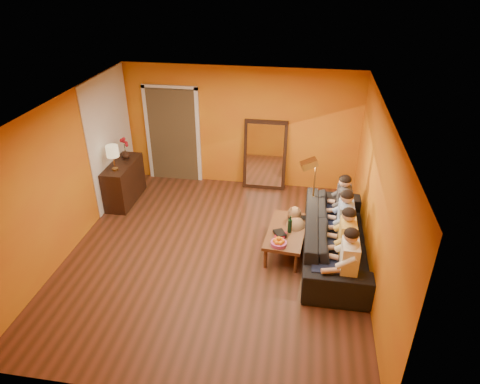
% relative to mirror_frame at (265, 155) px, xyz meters
% --- Properties ---
extents(room_shell, '(5.00, 5.50, 2.60)m').
position_rel_mirror_frame_xyz_m(room_shell, '(-0.55, -2.26, 0.54)').
color(room_shell, brown).
rests_on(room_shell, ground).
extents(white_accent, '(0.02, 1.90, 2.58)m').
position_rel_mirror_frame_xyz_m(white_accent, '(-3.04, -0.88, 0.54)').
color(white_accent, white).
rests_on(white_accent, wall_left).
extents(doorway_recess, '(1.06, 0.30, 2.10)m').
position_rel_mirror_frame_xyz_m(doorway_recess, '(-2.05, 0.20, 0.29)').
color(doorway_recess, '#3F2D19').
rests_on(doorway_recess, floor).
extents(door_jamb_left, '(0.08, 0.06, 2.20)m').
position_rel_mirror_frame_xyz_m(door_jamb_left, '(-2.62, 0.08, 0.29)').
color(door_jamb_left, white).
rests_on(door_jamb_left, wall_back).
extents(door_jamb_right, '(0.08, 0.06, 2.20)m').
position_rel_mirror_frame_xyz_m(door_jamb_right, '(-1.48, 0.08, 0.29)').
color(door_jamb_right, white).
rests_on(door_jamb_right, wall_back).
extents(door_header, '(1.22, 0.06, 0.08)m').
position_rel_mirror_frame_xyz_m(door_header, '(-2.05, 0.08, 1.36)').
color(door_header, white).
rests_on(door_header, wall_back).
extents(mirror_frame, '(0.92, 0.27, 1.51)m').
position_rel_mirror_frame_xyz_m(mirror_frame, '(0.00, 0.00, 0.00)').
color(mirror_frame, black).
rests_on(mirror_frame, floor).
extents(mirror_glass, '(0.78, 0.21, 1.35)m').
position_rel_mirror_frame_xyz_m(mirror_glass, '(0.00, -0.04, 0.00)').
color(mirror_glass, white).
rests_on(mirror_glass, mirror_frame).
extents(sideboard, '(0.44, 1.18, 0.85)m').
position_rel_mirror_frame_xyz_m(sideboard, '(-2.79, -1.08, -0.34)').
color(sideboard, black).
rests_on(sideboard, floor).
extents(table_lamp, '(0.24, 0.24, 0.51)m').
position_rel_mirror_frame_xyz_m(table_lamp, '(-2.79, -1.38, 0.34)').
color(table_lamp, beige).
rests_on(table_lamp, sideboard).
extents(sofa, '(2.62, 1.02, 0.77)m').
position_rel_mirror_frame_xyz_m(sofa, '(1.45, -2.32, -0.38)').
color(sofa, black).
rests_on(sofa, floor).
extents(coffee_table, '(0.73, 1.27, 0.42)m').
position_rel_mirror_frame_xyz_m(coffee_table, '(0.63, -2.29, -0.55)').
color(coffee_table, brown).
rests_on(coffee_table, floor).
extents(floor_lamp, '(0.35, 0.31, 1.44)m').
position_rel_mirror_frame_xyz_m(floor_lamp, '(1.05, -1.63, -0.04)').
color(floor_lamp, '#A87131').
rests_on(floor_lamp, floor).
extents(dog, '(0.48, 0.66, 0.71)m').
position_rel_mirror_frame_xyz_m(dog, '(0.77, -2.11, -0.40)').
color(dog, '#916641').
rests_on(dog, floor).
extents(person_far_left, '(0.70, 0.44, 1.22)m').
position_rel_mirror_frame_xyz_m(person_far_left, '(1.58, -3.32, -0.15)').
color(person_far_left, white).
rests_on(person_far_left, sofa).
extents(person_mid_left, '(0.70, 0.44, 1.22)m').
position_rel_mirror_frame_xyz_m(person_mid_left, '(1.58, -2.77, -0.15)').
color(person_mid_left, gold).
rests_on(person_mid_left, sofa).
extents(person_mid_right, '(0.70, 0.44, 1.22)m').
position_rel_mirror_frame_xyz_m(person_mid_right, '(1.58, -2.22, -0.15)').
color(person_mid_right, '#839CCB').
rests_on(person_mid_right, sofa).
extents(person_far_right, '(0.70, 0.44, 1.22)m').
position_rel_mirror_frame_xyz_m(person_far_right, '(1.58, -1.67, -0.15)').
color(person_far_right, '#38383D').
rests_on(person_far_right, sofa).
extents(fruit_bowl, '(0.26, 0.26, 0.16)m').
position_rel_mirror_frame_xyz_m(fruit_bowl, '(0.53, -2.74, -0.26)').
color(fruit_bowl, '#BF4382').
rests_on(fruit_bowl, coffee_table).
extents(wine_bottle, '(0.07, 0.07, 0.31)m').
position_rel_mirror_frame_xyz_m(wine_bottle, '(0.68, -2.34, -0.18)').
color(wine_bottle, black).
rests_on(wine_bottle, coffee_table).
extents(tumbler, '(0.10, 0.10, 0.09)m').
position_rel_mirror_frame_xyz_m(tumbler, '(0.75, -2.17, -0.29)').
color(tumbler, '#B27F3F').
rests_on(tumbler, coffee_table).
extents(laptop, '(0.38, 0.27, 0.03)m').
position_rel_mirror_frame_xyz_m(laptop, '(0.81, -1.94, -0.33)').
color(laptop, black).
rests_on(laptop, coffee_table).
extents(book_lower, '(0.26, 0.28, 0.02)m').
position_rel_mirror_frame_xyz_m(book_lower, '(0.45, -2.49, -0.33)').
color(book_lower, black).
rests_on(book_lower, coffee_table).
extents(book_mid, '(0.21, 0.26, 0.02)m').
position_rel_mirror_frame_xyz_m(book_mid, '(0.46, -2.48, -0.31)').
color(book_mid, maroon).
rests_on(book_mid, book_lower).
extents(book_upper, '(0.25, 0.27, 0.02)m').
position_rel_mirror_frame_xyz_m(book_upper, '(0.45, -2.50, -0.29)').
color(book_upper, black).
rests_on(book_upper, book_mid).
extents(vase, '(0.17, 0.17, 0.18)m').
position_rel_mirror_frame_xyz_m(vase, '(-2.79, -0.83, 0.18)').
color(vase, black).
rests_on(vase, sideboard).
extents(flowers, '(0.17, 0.17, 0.48)m').
position_rel_mirror_frame_xyz_m(flowers, '(-2.79, -0.83, 0.45)').
color(flowers, maroon).
rests_on(flowers, vase).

